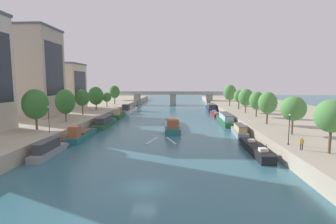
{
  "coord_description": "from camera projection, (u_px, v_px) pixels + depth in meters",
  "views": [
    {
      "loc": [
        3.77,
        -25.48,
        11.02
      ],
      "look_at": [
        0.0,
        49.85,
        2.21
      ],
      "focal_mm": 27.2,
      "sensor_mm": 36.0,
      "label": 1
    }
  ],
  "objects": [
    {
      "name": "building_left_tall",
      "position": [
        26.0,
        73.0,
        65.01
      ],
      "size": [
        15.63,
        11.62,
        22.54
      ],
      "color": "#A89989",
      "rests_on": "quay_left"
    },
    {
      "name": "ground_plane",
      "position": [
        144.0,
        188.0,
        26.74
      ],
      "size": [
        400.0,
        400.0,
        0.0
      ],
      "primitive_type": "plane",
      "color": "#336675"
    },
    {
      "name": "tree_left_past_mid",
      "position": [
        115.0,
        92.0,
        102.44
      ],
      "size": [
        4.09,
        4.09,
        7.54
      ],
      "color": "brown",
      "rests_on": "quay_left"
    },
    {
      "name": "moored_boat_left_midway",
      "position": [
        48.0,
        149.0,
        38.14
      ],
      "size": [
        1.99,
        10.06,
        2.51
      ],
      "color": "gray",
      "rests_on": "ground"
    },
    {
      "name": "tree_right_midway",
      "position": [
        246.0,
        97.0,
        73.54
      ],
      "size": [
        4.29,
        4.29,
        6.95
      ],
      "color": "brown",
      "rests_on": "quay_right"
    },
    {
      "name": "person_on_quay",
      "position": [
        302.0,
        143.0,
        33.2
      ],
      "size": [
        0.49,
        0.32,
        1.62
      ],
      "color": "#2D2D38",
      "rests_on": "quay_right"
    },
    {
      "name": "moored_boat_right_far",
      "position": [
        215.0,
        114.0,
        85.49
      ],
      "size": [
        2.14,
        12.37,
        2.11
      ],
      "color": "maroon",
      "rests_on": "ground"
    },
    {
      "name": "moored_boat_left_near",
      "position": [
        81.0,
        135.0,
        49.47
      ],
      "size": [
        2.61,
        12.28,
        3.11
      ],
      "color": "#23666B",
      "rests_on": "ground"
    },
    {
      "name": "tree_right_end_of_row",
      "position": [
        332.0,
        116.0,
        31.14
      ],
      "size": [
        4.06,
        4.06,
        6.72
      ],
      "color": "brown",
      "rests_on": "quay_right"
    },
    {
      "name": "lamppost_right_bank",
      "position": [
        289.0,
        128.0,
        35.72
      ],
      "size": [
        0.28,
        0.28,
        4.4
      ],
      "color": "black",
      "rests_on": "quay_right"
    },
    {
      "name": "moored_boat_left_downstream",
      "position": [
        119.0,
        115.0,
        79.37
      ],
      "size": [
        2.19,
        10.84,
        3.14
      ],
      "color": "#235633",
      "rests_on": "ground"
    },
    {
      "name": "lamppost_left_bank",
      "position": [
        49.0,
        118.0,
        44.77
      ],
      "size": [
        0.28,
        0.28,
        4.66
      ],
      "color": "black",
      "rests_on": "quay_left"
    },
    {
      "name": "tree_right_by_lamp",
      "position": [
        268.0,
        103.0,
        53.3
      ],
      "size": [
        3.82,
        3.82,
        6.79
      ],
      "color": "brown",
      "rests_on": "quay_right"
    },
    {
      "name": "tree_right_nearest",
      "position": [
        293.0,
        109.0,
        42.62
      ],
      "size": [
        4.13,
        4.13,
        6.49
      ],
      "color": "brown",
      "rests_on": "quay_right"
    },
    {
      "name": "tree_right_distant",
      "position": [
        257.0,
        101.0,
        64.73
      ],
      "size": [
        3.75,
        3.75,
        6.48
      ],
      "color": "brown",
      "rests_on": "quay_right"
    },
    {
      "name": "tree_left_distant",
      "position": [
        35.0,
        104.0,
        46.91
      ],
      "size": [
        4.63,
        4.63,
        7.58
      ],
      "color": "brown",
      "rests_on": "quay_left"
    },
    {
      "name": "moored_boat_left_far",
      "position": [
        105.0,
        122.0,
        64.57
      ],
      "size": [
        3.13,
        15.47,
        2.58
      ],
      "color": "#235633",
      "rests_on": "ground"
    },
    {
      "name": "quay_right",
      "position": [
        283.0,
        114.0,
        79.4
      ],
      "size": [
        36.0,
        170.0,
        2.23
      ],
      "primitive_type": "cube",
      "color": "#A89E89",
      "rests_on": "ground"
    },
    {
      "name": "tree_right_far",
      "position": [
        230.0,
        93.0,
        95.53
      ],
      "size": [
        4.73,
        4.73,
        7.92
      ],
      "color": "brown",
      "rests_on": "quay_right"
    },
    {
      "name": "moored_boat_right_end",
      "position": [
        211.0,
        107.0,
        100.71
      ],
      "size": [
        3.57,
        16.39,
        2.69
      ],
      "color": "#1E284C",
      "rests_on": "ground"
    },
    {
      "name": "tree_left_second",
      "position": [
        96.0,
        96.0,
        80.02
      ],
      "size": [
        4.71,
        4.71,
        7.41
      ],
      "color": "brown",
      "rests_on": "quay_left"
    },
    {
      "name": "tree_left_end_of_row",
      "position": [
        65.0,
        102.0,
        57.05
      ],
      "size": [
        4.32,
        4.32,
        7.25
      ],
      "color": "brown",
      "rests_on": "quay_left"
    },
    {
      "name": "building_left_far_end",
      "position": [
        64.0,
        86.0,
        86.13
      ],
      "size": [
        11.74,
        12.25,
        15.18
      ],
      "color": "beige",
      "rests_on": "quay_left"
    },
    {
      "name": "bridge_far",
      "position": [
        173.0,
        96.0,
        124.36
      ],
      "size": [
        59.37,
        4.4,
        6.61
      ],
      "color": "#9E998E",
      "rests_on": "ground"
    },
    {
      "name": "moored_boat_right_downstream",
      "position": [
        240.0,
        131.0,
        52.55
      ],
      "size": [
        2.3,
        10.41,
        2.43
      ],
      "color": "gray",
      "rests_on": "ground"
    },
    {
      "name": "tree_left_by_lamp",
      "position": [
        82.0,
        98.0,
        69.26
      ],
      "size": [
        3.92,
        3.92,
        6.84
      ],
      "color": "brown",
      "rests_on": "quay_left"
    },
    {
      "name": "wake_behind_barge",
      "position": [
        162.0,
        140.0,
        48.41
      ],
      "size": [
        5.59,
        6.04,
        0.03
      ],
      "color": "#A5D1DB",
      "rests_on": "ground"
    },
    {
      "name": "moored_boat_right_near",
      "position": [
        226.0,
        119.0,
        68.74
      ],
      "size": [
        2.92,
        16.96,
        2.72
      ],
      "color": "#235633",
      "rests_on": "ground"
    },
    {
      "name": "moored_boat_left_upstream",
      "position": [
        129.0,
        110.0,
        93.65
      ],
      "size": [
        3.5,
        15.33,
        3.34
      ],
      "color": "silver",
      "rests_on": "ground"
    },
    {
      "name": "quay_left",
      "position": [
        60.0,
        113.0,
        82.94
      ],
      "size": [
        36.0,
        170.0,
        2.23
      ],
      "primitive_type": "cube",
      "color": "#A89E89",
      "rests_on": "ground"
    },
    {
      "name": "barge_midriver",
      "position": [
        172.0,
        125.0,
        60.51
      ],
      "size": [
        4.29,
        18.58,
        3.11
      ],
      "color": "#23666B",
      "rests_on": "ground"
    },
    {
      "name": "tree_right_past_mid",
      "position": [
        239.0,
        96.0,
        83.52
      ],
      "size": [
        3.36,
        3.36,
        6.31
      ],
      "color": "brown",
      "rests_on": "quay_right"
    },
    {
      "name": "tree_left_midway",
      "position": [
        107.0,
        97.0,
        91.96
      ],
      "size": [
        3.33,
        3.33,
        5.18
      ],
      "color": "brown",
      "rests_on": "quay_left"
    },
    {
      "name": "moored_boat_right_gap_after",
      "position": [
        255.0,
        149.0,
        39.74
      ],
      "size": [
        2.19,
        12.94,
        2.36
      ],
      "color": "black",
      "rests_on": "ground"
    }
  ]
}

